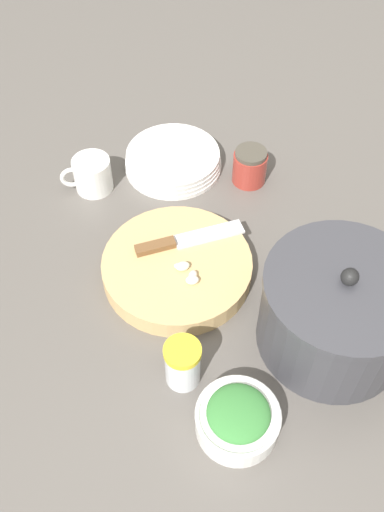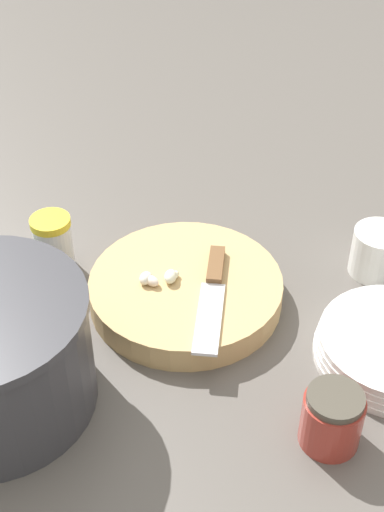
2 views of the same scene
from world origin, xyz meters
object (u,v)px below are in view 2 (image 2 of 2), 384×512
honey_jar (332,418)px  coffee_mug (377,251)px  spice_jar (53,243)px  chef_knife (213,291)px  cutting_board (186,290)px  garlic_cloves (159,278)px

honey_jar → coffee_mug: bearing=-91.3°
spice_jar → honey_jar: bearing=158.3°
honey_jar → chef_knife: bearing=-38.8°
cutting_board → coffee_mug: (-0.25, -0.16, 0.02)m
garlic_cloves → coffee_mug: size_ratio=0.48×
cutting_board → coffee_mug: 0.30m
coffee_mug → honey_jar: size_ratio=1.37×
chef_knife → coffee_mug: coffee_mug is taller
cutting_board → coffee_mug: bearing=-147.4°
chef_knife → garlic_cloves: bearing=-11.9°
cutting_board → spice_jar: 0.22m
honey_jar → cutting_board: bearing=-35.7°
garlic_cloves → honey_jar: (-0.28, 0.16, -0.01)m
garlic_cloves → coffee_mug: coffee_mug is taller
chef_knife → cutting_board: bearing=-31.7°
cutting_board → garlic_cloves: (0.03, 0.02, 0.03)m
garlic_cloves → spice_jar: (0.18, -0.02, -0.00)m
coffee_mug → chef_knife: bearing=40.6°
chef_knife → honey_jar: 0.26m
cutting_board → garlic_cloves: size_ratio=5.35×
spice_jar → cutting_board: bearing=178.1°
spice_jar → coffee_mug: bearing=-161.8°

